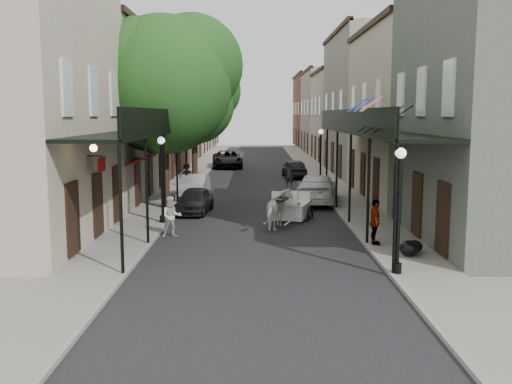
{
  "coord_description": "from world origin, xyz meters",
  "views": [
    {
      "loc": [
        -0.09,
        -18.36,
        4.78
      ],
      "look_at": [
        -0.05,
        4.89,
        1.6
      ],
      "focal_mm": 40.0,
      "sensor_mm": 36.0,
      "label": 1
    }
  ],
  "objects_px": {
    "tree_far": "(199,100)",
    "car_right_near": "(317,189)",
    "car_right_far": "(295,168)",
    "car_left_mid": "(194,186)",
    "tree_near": "(172,79)",
    "horse": "(280,210)",
    "car_left_near": "(194,200)",
    "carriage": "(294,196)",
    "lamppost_left": "(162,178)",
    "car_left_far": "(227,159)",
    "pedestrian_walking": "(171,217)",
    "lamppost_right_near": "(399,209)",
    "pedestrian_sidewalk_left": "(187,175)",
    "pedestrian_sidewalk_right": "(375,222)",
    "lamppost_right_far": "(321,157)"
  },
  "relations": [
    {
      "from": "horse",
      "to": "car_left_near",
      "type": "xyz_separation_m",
      "value": [
        -3.98,
        3.76,
        -0.18
      ]
    },
    {
      "from": "pedestrian_sidewalk_right",
      "to": "car_left_mid",
      "type": "bearing_deg",
      "value": 35.14
    },
    {
      "from": "car_right_near",
      "to": "car_right_far",
      "type": "distance_m",
      "value": 12.38
    },
    {
      "from": "lamppost_right_near",
      "to": "horse",
      "type": "relative_size",
      "value": 1.94
    },
    {
      "from": "horse",
      "to": "pedestrian_sidewalk_left",
      "type": "xyz_separation_m",
      "value": [
        -5.47,
        13.21,
        0.05
      ]
    },
    {
      "from": "pedestrian_sidewalk_left",
      "to": "car_right_near",
      "type": "xyz_separation_m",
      "value": [
        7.78,
        -6.34,
        -0.08
      ]
    },
    {
      "from": "carriage",
      "to": "car_left_mid",
      "type": "relative_size",
      "value": 0.66
    },
    {
      "from": "horse",
      "to": "pedestrian_walking",
      "type": "height_order",
      "value": "horse"
    },
    {
      "from": "car_left_mid",
      "to": "car_left_far",
      "type": "distance_m",
      "value": 18.71
    },
    {
      "from": "horse",
      "to": "car_right_far",
      "type": "height_order",
      "value": "horse"
    },
    {
      "from": "lamppost_left",
      "to": "tree_far",
      "type": "bearing_deg",
      "value": 90.46
    },
    {
      "from": "lamppost_right_far",
      "to": "pedestrian_sidewalk_right",
      "type": "bearing_deg",
      "value": -89.58
    },
    {
      "from": "tree_near",
      "to": "pedestrian_walking",
      "type": "relative_size",
      "value": 5.98
    },
    {
      "from": "tree_far",
      "to": "car_right_near",
      "type": "bearing_deg",
      "value": -58.18
    },
    {
      "from": "horse",
      "to": "pedestrian_sidewalk_left",
      "type": "bearing_deg",
      "value": -49.92
    },
    {
      "from": "lamppost_left",
      "to": "pedestrian_walking",
      "type": "xyz_separation_m",
      "value": [
        0.74,
        -2.42,
        -1.24
      ]
    },
    {
      "from": "lamppost_right_near",
      "to": "car_left_mid",
      "type": "distance_m",
      "value": 17.81
    },
    {
      "from": "tree_near",
      "to": "car_right_near",
      "type": "bearing_deg",
      "value": 14.61
    },
    {
      "from": "horse",
      "to": "car_right_far",
      "type": "distance_m",
      "value": 19.35
    },
    {
      "from": "car_left_mid",
      "to": "car_right_far",
      "type": "height_order",
      "value": "car_right_far"
    },
    {
      "from": "lamppost_right_near",
      "to": "lamppost_left",
      "type": "xyz_separation_m",
      "value": [
        -8.2,
        8.0,
        0.0
      ]
    },
    {
      "from": "pedestrian_walking",
      "to": "car_right_near",
      "type": "bearing_deg",
      "value": 35.99
    },
    {
      "from": "car_left_far",
      "to": "car_right_far",
      "type": "distance_m",
      "value": 9.86
    },
    {
      "from": "car_left_far",
      "to": "car_left_near",
      "type": "bearing_deg",
      "value": -96.34
    },
    {
      "from": "lamppost_right_far",
      "to": "car_left_near",
      "type": "xyz_separation_m",
      "value": [
        -7.14,
        -9.0,
        -1.42
      ]
    },
    {
      "from": "pedestrian_sidewalk_left",
      "to": "pedestrian_sidewalk_right",
      "type": "bearing_deg",
      "value": 110.09
    },
    {
      "from": "car_left_near",
      "to": "carriage",
      "type": "bearing_deg",
      "value": -10.37
    },
    {
      "from": "pedestrian_sidewalk_left",
      "to": "car_right_far",
      "type": "distance_m",
      "value": 9.57
    },
    {
      "from": "tree_far",
      "to": "pedestrian_walking",
      "type": "bearing_deg",
      "value": -87.55
    },
    {
      "from": "car_left_near",
      "to": "car_left_mid",
      "type": "height_order",
      "value": "car_left_mid"
    },
    {
      "from": "lamppost_left",
      "to": "pedestrian_sidewalk_right",
      "type": "height_order",
      "value": "lamppost_left"
    },
    {
      "from": "lamppost_left",
      "to": "pedestrian_walking",
      "type": "relative_size",
      "value": 2.3
    },
    {
      "from": "horse",
      "to": "car_right_near",
      "type": "distance_m",
      "value": 7.25
    },
    {
      "from": "lamppost_left",
      "to": "car_left_near",
      "type": "distance_m",
      "value": 3.48
    },
    {
      "from": "pedestrian_sidewalk_right",
      "to": "tree_near",
      "type": "bearing_deg",
      "value": 47.51
    },
    {
      "from": "pedestrian_walking",
      "to": "car_left_far",
      "type": "height_order",
      "value": "pedestrian_walking"
    },
    {
      "from": "lamppost_left",
      "to": "horse",
      "type": "distance_m",
      "value": 5.24
    },
    {
      "from": "car_right_far",
      "to": "pedestrian_sidewalk_left",
      "type": "bearing_deg",
      "value": 37.31
    },
    {
      "from": "tree_near",
      "to": "car_right_far",
      "type": "height_order",
      "value": "tree_near"
    },
    {
      "from": "car_left_near",
      "to": "car_left_mid",
      "type": "bearing_deg",
      "value": 102.03
    },
    {
      "from": "carriage",
      "to": "car_left_far",
      "type": "height_order",
      "value": "carriage"
    },
    {
      "from": "pedestrian_sidewalk_left",
      "to": "pedestrian_walking",
      "type": "bearing_deg",
      "value": 86.97
    },
    {
      "from": "carriage",
      "to": "car_right_far",
      "type": "distance_m",
      "value": 16.9
    },
    {
      "from": "car_left_mid",
      "to": "horse",
      "type": "bearing_deg",
      "value": -60.18
    },
    {
      "from": "tree_far",
      "to": "car_left_near",
      "type": "bearing_deg",
      "value": -85.47
    },
    {
      "from": "lamppost_left",
      "to": "car_left_near",
      "type": "xyz_separation_m",
      "value": [
        1.06,
        3.0,
        -1.42
      ]
    },
    {
      "from": "pedestrian_sidewalk_left",
      "to": "car_left_mid",
      "type": "relative_size",
      "value": 0.36
    },
    {
      "from": "lamppost_right_near",
      "to": "pedestrian_sidewalk_left",
      "type": "xyz_separation_m",
      "value": [
        -8.64,
        20.45,
        -1.19
      ]
    },
    {
      "from": "lamppost_left",
      "to": "car_left_far",
      "type": "bearing_deg",
      "value": 86.78
    },
    {
      "from": "tree_near",
      "to": "pedestrian_walking",
      "type": "height_order",
      "value": "tree_near"
    }
  ]
}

